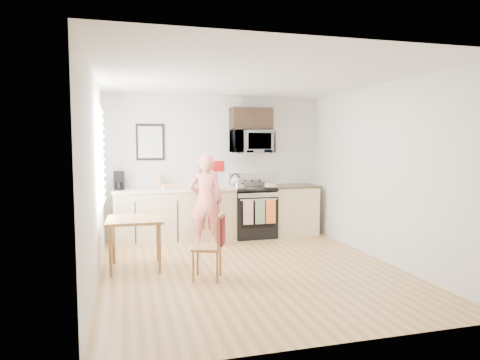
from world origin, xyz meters
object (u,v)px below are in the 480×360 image
object	(u,v)px
range	(253,213)
cake	(270,185)
dining_table	(135,224)
chair	(216,238)
microwave	(252,142)
person	(206,201)

from	to	relation	value
range	cake	distance (m)	0.62
cake	range	bearing A→B (deg)	149.20
dining_table	cake	distance (m)	2.82
range	chair	world-z (taller)	range
microwave	cake	xyz separation A→B (m)	(0.28, -0.27, -0.80)
range	dining_table	bearing A→B (deg)	-144.48
range	person	size ratio (longest dim) A/B	0.75
person	chair	xyz separation A→B (m)	(-0.19, -1.76, -0.23)
dining_table	chair	xyz separation A→B (m)	(0.98, -0.74, -0.08)
range	cake	world-z (taller)	range
dining_table	person	bearing A→B (deg)	40.83
range	dining_table	distance (m)	2.66
chair	person	bearing A→B (deg)	103.49
range	microwave	world-z (taller)	microwave
microwave	chair	size ratio (longest dim) A/B	0.90
dining_table	chair	size ratio (longest dim) A/B	0.90
range	microwave	size ratio (longest dim) A/B	1.53
microwave	cake	distance (m)	0.89
person	chair	world-z (taller)	person
person	cake	xyz separation A→B (m)	(1.26, 0.36, 0.19)
chair	cake	xyz separation A→B (m)	(1.46, 2.11, 0.42)
microwave	dining_table	world-z (taller)	microwave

